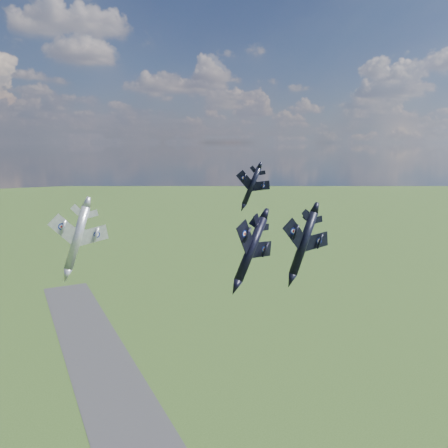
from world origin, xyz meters
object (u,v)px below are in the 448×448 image
jet_high_navy (252,186)px  jet_left_silver (77,238)px  jet_right_navy (303,243)px  jet_lead_navy (251,249)px

jet_high_navy → jet_left_silver: size_ratio=0.90×
jet_high_navy → jet_right_navy: bearing=-83.2°
jet_lead_navy → jet_right_navy: jet_lead_navy is taller
jet_lead_navy → jet_left_silver: bearing=128.0°
jet_right_navy → jet_high_navy: (12.22, 38.34, 5.79)m
jet_right_navy → jet_left_silver: bearing=150.4°
jet_high_navy → jet_left_silver: jet_high_navy is taller
jet_right_navy → jet_left_silver: 38.39m
jet_lead_navy → jet_right_navy: 9.17m
jet_lead_navy → jet_left_silver: 29.53m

